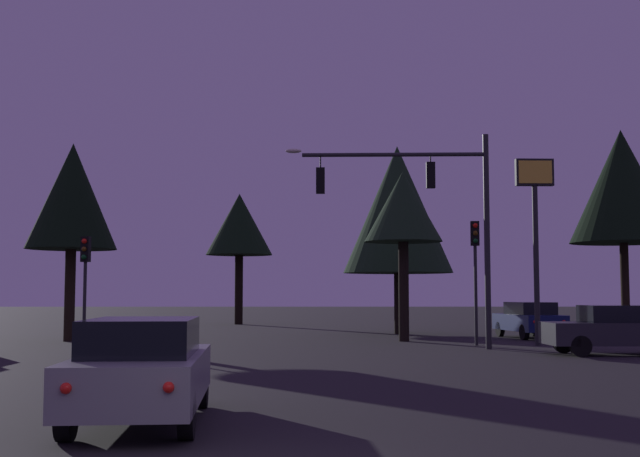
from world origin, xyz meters
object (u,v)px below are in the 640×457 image
Objects in this scene: car_nearside_lane at (143,368)px; tree_left_far at (403,208)px; traffic_light_corner_right at (85,268)px; tree_lot_edge at (239,225)px; car_far_lane at (529,319)px; store_sign_illuminated at (535,208)px; tree_right_cluster at (72,197)px; car_crossing_right at (620,329)px; tree_behind_sign at (398,209)px; traffic_light_corner_left at (475,257)px; traffic_signal_mast_arm at (429,202)px; tree_center_horizon at (622,186)px.

tree_left_far is (6.14, 20.19, 4.47)m from car_nearside_lane.
tree_lot_edge is at bearing 80.41° from traffic_light_corner_right.
tree_lot_edge is at bearing 131.45° from car_far_lane.
tree_right_cluster reaches higher than store_sign_illuminated.
store_sign_illuminated reaches higher than car_crossing_right.
tree_left_far is at bearing -94.00° from tree_behind_sign.
tree_behind_sign is at bearing 116.22° from store_sign_illuminated.
tree_behind_sign reaches higher than traffic_light_corner_left.
car_nearside_lane is at bearing -112.60° from traffic_signal_mast_arm.
store_sign_illuminated is at bearing -29.70° from tree_left_far.
car_far_lane is at bearing 18.14° from traffic_light_corner_right.
traffic_light_corner_left is 19.69m from car_nearside_lane.
tree_behind_sign reaches higher than tree_lot_edge.
traffic_signal_mast_arm is 1.09× the size of tree_left_far.
car_nearside_lane is at bearing -117.58° from car_far_lane.
traffic_light_corner_left is at bearing 64.28° from car_nearside_lane.
tree_left_far is 0.68× the size of tree_center_horizon.
car_crossing_right is at bearing -26.41° from traffic_signal_mast_arm.
traffic_light_corner_right is at bearing 175.01° from traffic_signal_mast_arm.
tree_lot_edge is (-8.09, 17.66, 0.80)m from tree_left_far.
traffic_light_corner_left is at bearing -47.75° from tree_left_far.
traffic_light_corner_right is at bearing 108.23° from car_nearside_lane.
tree_behind_sign is 1.12× the size of tree_right_cluster.
tree_center_horizon is at bearing 8.41° from tree_behind_sign.
tree_center_horizon is at bearing 25.10° from traffic_light_corner_right.
tree_center_horizon is at bearing 68.19° from car_crossing_right.
car_nearside_lane is 0.59× the size of tree_right_cluster.
tree_center_horizon is (23.39, 10.96, 4.39)m from traffic_light_corner_right.
tree_right_cluster is (-1.56, 3.54, 2.95)m from traffic_light_corner_right.
tree_left_far is 0.84× the size of tree_lot_edge.
tree_right_cluster is at bearing 179.53° from tree_left_far.
tree_behind_sign is at bearing 102.94° from traffic_light_corner_left.
traffic_light_corner_right is 0.49× the size of tree_right_cluster.
car_crossing_right is 10.29m from tree_left_far.
tree_center_horizon is (7.16, 10.13, 2.15)m from store_sign_illuminated.
car_far_lane is at bearing -139.26° from tree_center_horizon.
tree_center_horizon reaches higher than tree_lot_edge.
tree_behind_sign reaches higher than traffic_light_corner_right.
tree_center_horizon is 22.29m from tree_lot_edge.
tree_left_far is (-2.34, 2.58, 2.07)m from traffic_light_corner_left.
store_sign_illuminated is 18.01m from tree_right_cluster.
tree_lot_edge is at bearing 121.99° from store_sign_illuminated.
traffic_light_corner_right reaches higher than car_nearside_lane.
traffic_signal_mast_arm is 4.58m from store_sign_illuminated.
tree_right_cluster is at bearing -106.28° from tree_lot_edge.
tree_behind_sign is 1.31× the size of tree_left_far.
tree_right_cluster is (-13.62, 4.60, 0.70)m from traffic_signal_mast_arm.
traffic_light_corner_left is 1.00× the size of car_crossing_right.
tree_lot_edge is at bearing 92.95° from car_nearside_lane.
traffic_signal_mast_arm is 1.63× the size of traffic_light_corner_left.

